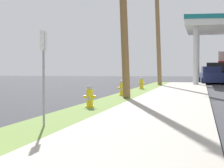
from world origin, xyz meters
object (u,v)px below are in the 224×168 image
object	(u,v)px
fire_hydrant_third	(122,89)
fire_hydrant_fourth	(142,84)
fire_hydrant_second	(90,98)
utility_pole_background	(158,17)
car_navy_by_near_pump	(211,76)
truck_black_on_apron	(216,73)
street_sign_post	(44,58)

from	to	relation	value
fire_hydrant_third	fire_hydrant_fourth	distance (m)	7.27
fire_hydrant_second	fire_hydrant_third	size ratio (longest dim) A/B	1.00
utility_pole_background	fire_hydrant_fourth	bearing A→B (deg)	-92.63
fire_hydrant_second	car_navy_by_near_pump	world-z (taller)	car_navy_by_near_pump
fire_hydrant_second	truck_black_on_apron	size ratio (longest dim) A/B	0.14
fire_hydrant_third	street_sign_post	world-z (taller)	street_sign_post
fire_hydrant_fourth	truck_black_on_apron	world-z (taller)	truck_black_on_apron
street_sign_post	truck_black_on_apron	world-z (taller)	street_sign_post
fire_hydrant_fourth	truck_black_on_apron	size ratio (longest dim) A/B	0.14
fire_hydrant_third	fire_hydrant_fourth	size ratio (longest dim) A/B	1.00
utility_pole_background	street_sign_post	xyz separation A→B (m)	(-0.07, -26.45, -3.74)
car_navy_by_near_pump	truck_black_on_apron	world-z (taller)	truck_black_on_apron
fire_hydrant_third	truck_black_on_apron	size ratio (longest dim) A/B	0.14
street_sign_post	utility_pole_background	bearing A→B (deg)	89.86
utility_pole_background	car_navy_by_near_pump	bearing A→B (deg)	59.01
car_navy_by_near_pump	truck_black_on_apron	xyz separation A→B (m)	(0.56, 3.28, 0.19)
street_sign_post	car_navy_by_near_pump	bearing A→B (deg)	82.74
fire_hydrant_third	car_navy_by_near_pump	distance (m)	21.84
fire_hydrant_third	fire_hydrant_fourth	world-z (taller)	same
fire_hydrant_fourth	truck_black_on_apron	xyz separation A→B (m)	(5.08, 17.37, 0.47)
street_sign_post	car_navy_by_near_pump	world-z (taller)	street_sign_post
fire_hydrant_second	utility_pole_background	xyz separation A→B (m)	(0.24, 21.38, 4.93)
fire_hydrant_fourth	car_navy_by_near_pump	bearing A→B (deg)	72.22
car_navy_by_near_pump	street_sign_post	bearing A→B (deg)	-97.26
fire_hydrant_third	truck_black_on_apron	bearing A→B (deg)	78.35
fire_hydrant_second	fire_hydrant_fourth	size ratio (longest dim) A/B	1.00
utility_pole_background	car_navy_by_near_pump	world-z (taller)	utility_pole_background
fire_hydrant_fourth	utility_pole_background	world-z (taller)	utility_pole_background
utility_pole_background	street_sign_post	bearing A→B (deg)	-90.14
fire_hydrant_second	truck_black_on_apron	distance (m)	32.04
car_navy_by_near_pump	fire_hydrant_fourth	bearing A→B (deg)	-107.78
fire_hydrant_third	truck_black_on_apron	xyz separation A→B (m)	(5.08, 24.65, 0.47)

